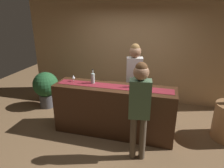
{
  "coord_description": "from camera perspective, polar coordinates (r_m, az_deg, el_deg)",
  "views": [
    {
      "loc": [
        0.93,
        -3.57,
        2.45
      ],
      "look_at": [
        -0.04,
        0.0,
        1.09
      ],
      "focal_mm": 32.33,
      "sensor_mm": 36.0,
      "label": 1
    }
  ],
  "objects": [
    {
      "name": "ground_plane",
      "position": [
        4.43,
        0.47,
        -13.35
      ],
      "size": [
        10.0,
        10.0,
        0.0
      ],
      "primitive_type": "plane",
      "color": "brown"
    },
    {
      "name": "back_wall",
      "position": [
        5.64,
        5.49,
        9.95
      ],
      "size": [
        6.0,
        0.12,
        2.9
      ],
      "primitive_type": "cube",
      "color": "tan",
      "rests_on": "ground"
    },
    {
      "name": "bar_counter",
      "position": [
        4.16,
        0.49,
        -7.4
      ],
      "size": [
        2.42,
        0.6,
        1.04
      ],
      "primitive_type": "cube",
      "color": "#3D2314",
      "rests_on": "ground"
    },
    {
      "name": "counter_runner_cloth",
      "position": [
        3.95,
        0.51,
        -0.69
      ],
      "size": [
        2.3,
        0.28,
        0.01
      ],
      "primitive_type": "cube",
      "color": "maroon",
      "rests_on": "bar_counter"
    },
    {
      "name": "wine_bottle_clear",
      "position": [
        4.1,
        -5.42,
        1.66
      ],
      "size": [
        0.07,
        0.07,
        0.3
      ],
      "color": "#B2C6C1",
      "rests_on": "bar_counter"
    },
    {
      "name": "wine_bottle_green",
      "position": [
        3.9,
        6.61,
        0.61
      ],
      "size": [
        0.07,
        0.07,
        0.3
      ],
      "color": "#194723",
      "rests_on": "bar_counter"
    },
    {
      "name": "wine_glass_near_customer",
      "position": [
        3.71,
        8.63,
        -0.61
      ],
      "size": [
        0.07,
        0.07,
        0.14
      ],
      "color": "silver",
      "rests_on": "bar_counter"
    },
    {
      "name": "wine_glass_mid_counter",
      "position": [
        4.26,
        -10.86,
        2.0
      ],
      "size": [
        0.07,
        0.07,
        0.14
      ],
      "color": "silver",
      "rests_on": "bar_counter"
    },
    {
      "name": "bartender",
      "position": [
        4.4,
        6.3,
        2.65
      ],
      "size": [
        0.37,
        0.27,
        1.8
      ],
      "rotation": [
        0.0,
        0.0,
        3.35
      ],
      "color": "#26262B",
      "rests_on": "ground"
    },
    {
      "name": "customer_sipping",
      "position": [
        3.24,
        7.82,
        -5.12
      ],
      "size": [
        0.37,
        0.25,
        1.73
      ],
      "rotation": [
        0.0,
        0.0,
        0.15
      ],
      "color": "brown",
      "rests_on": "ground"
    },
    {
      "name": "potted_plant_tall",
      "position": [
        5.55,
        -18.18,
        -0.84
      ],
      "size": [
        0.65,
        0.65,
        0.95
      ],
      "color": "#4C4C51",
      "rests_on": "ground"
    }
  ]
}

